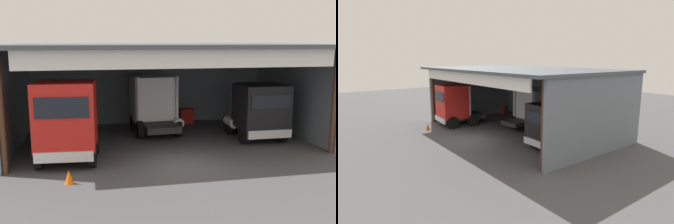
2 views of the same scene
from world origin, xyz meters
TOP-DOWN VIEW (x-y plane):
  - ground_plane at (0.00, 0.00)m, footprint 80.00×80.00m
  - workshop_shed at (0.00, 5.62)m, footprint 16.34×10.29m
  - truck_red_left_bay at (-5.11, 1.12)m, footprint 2.85×4.40m
  - truck_white_yard_outside at (-0.22, 6.34)m, footprint 2.84×4.35m
  - truck_black_center_right_bay at (5.19, 3.47)m, footprint 2.72×4.78m
  - oil_drum at (-6.83, 7.99)m, footprint 0.58×0.58m
  - tool_cart at (2.33, 8.46)m, footprint 0.90×0.60m
  - traffic_cone at (-4.96, -1.53)m, footprint 0.36×0.36m

SIDE VIEW (x-z plane):
  - ground_plane at x=0.00m, z-range 0.00..0.00m
  - traffic_cone at x=-4.96m, z-range 0.00..0.56m
  - oil_drum at x=-6.83m, z-range 0.00..0.86m
  - tool_cart at x=2.33m, z-range 0.00..1.00m
  - truck_black_center_right_bay at x=5.19m, z-range 0.09..3.28m
  - truck_white_yard_outside at x=-0.22m, z-range 0.07..3.56m
  - truck_red_left_bay at x=-5.11m, z-range 0.11..3.87m
  - workshop_shed at x=0.00m, z-range 1.08..6.42m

